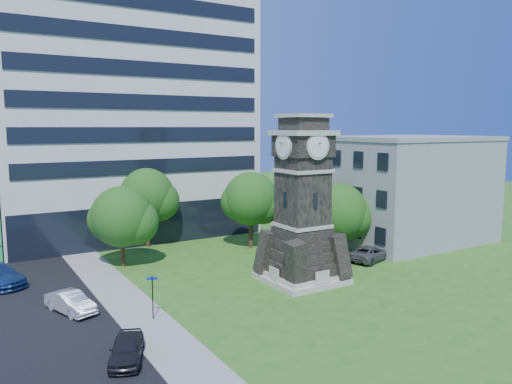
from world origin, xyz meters
TOP-DOWN VIEW (x-y plane):
  - ground at (0.00, 0.00)m, footprint 160.00×160.00m
  - sidewalk at (-9.50, 5.00)m, footprint 3.00×70.00m
  - clock_tower at (3.00, 2.00)m, footprint 5.40×5.40m
  - office_tall at (-3.20, 25.84)m, footprint 26.20×15.11m
  - office_low at (19.97, 8.00)m, footprint 15.20×12.20m
  - car_street_south at (-11.88, -3.97)m, footprint 2.83×4.02m
  - car_street_mid at (-12.96, 4.12)m, footprint 2.63×4.16m
  - car_east_lot at (11.33, 3.49)m, footprint 5.05×3.42m
  - park_bench at (3.64, 1.14)m, footprint 1.60×0.43m
  - street_sign at (-9.03, 0.37)m, footprint 0.64×0.06m
  - tree_nw at (-7.17, 12.57)m, footprint 5.44×4.95m
  - tree_nc at (-3.17, 18.15)m, footprint 5.64×5.13m
  - tree_ne at (5.06, 12.81)m, footprint 5.55×5.04m
  - tree_east at (10.70, 6.96)m, footprint 5.81×5.28m

SIDE VIEW (x-z plane):
  - ground at x=0.00m, z-range 0.00..0.00m
  - sidewalk at x=-9.50m, z-range 0.00..0.06m
  - park_bench at x=3.64m, z-range 0.02..0.85m
  - car_street_south at x=-11.88m, z-range 0.00..1.27m
  - car_east_lot at x=11.33m, z-range 0.00..1.28m
  - car_street_mid at x=-12.96m, z-range 0.00..1.30m
  - street_sign at x=-9.03m, z-range 0.34..3.02m
  - tree_east at x=10.70m, z-range 0.39..6.75m
  - tree_nw at x=-7.17m, z-range 0.66..7.27m
  - tree_ne at x=5.06m, z-range 0.87..8.04m
  - tree_nc at x=-3.17m, z-range 0.98..8.48m
  - office_low at x=19.97m, z-range 0.01..10.41m
  - clock_tower at x=3.00m, z-range -0.83..11.39m
  - office_tall at x=-3.20m, z-range -0.08..28.52m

